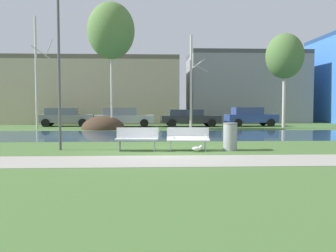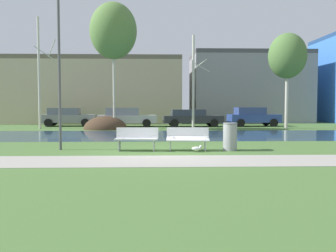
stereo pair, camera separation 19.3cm
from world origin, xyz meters
name	(u,v)px [view 2 (the right image)]	position (x,y,z in m)	size (l,w,h in m)	color
ground_plane	(160,132)	(0.00, 10.00, 0.00)	(120.00, 120.00, 0.00)	#476B33
paved_path_strip	(163,161)	(0.00, -2.03, 0.01)	(60.00, 2.32, 0.01)	#9E998E
river_band	(160,135)	(0.00, 7.61, 0.00)	(80.00, 7.31, 0.01)	#33516B
soil_mound	(105,129)	(-3.87, 12.98, 0.00)	(3.09, 2.98, 1.87)	#423021
bench_left	(137,138)	(-0.96, 0.54, 0.47)	(1.64, 0.67, 0.87)	silver
bench_right	(188,138)	(0.97, 0.54, 0.47)	(1.64, 0.67, 0.87)	silver
trash_bin	(230,136)	(2.57, 0.50, 0.54)	(0.55, 0.55, 1.05)	gray
seagull	(197,148)	(1.28, 0.09, 0.13)	(0.42, 0.16, 0.25)	white
streetlamp	(59,46)	(-3.91, 0.92, 3.96)	(0.32, 0.32, 6.04)	#4C4C51
birch_far_left	(39,72)	(-8.64, 13.53, 4.11)	(1.41, 2.58, 8.03)	beige
birch_left	(113,31)	(-3.22, 12.74, 6.90)	(3.29, 3.29, 8.88)	beige
birch_center_left	(194,81)	(2.48, 13.23, 3.43)	(1.31, 2.18, 6.74)	beige
birch_center	(287,56)	(9.21, 12.96, 5.23)	(2.71, 2.71, 6.88)	#BCB7A8
parked_van_nearest_grey	(68,117)	(-7.45, 16.72, 0.78)	(4.42, 2.23, 1.48)	slate
parked_sedan_second_silver	(126,117)	(-2.66, 15.87, 0.79)	(4.69, 2.25, 1.51)	#B2B5BC
parked_hatch_third_dark	(191,117)	(2.57, 15.75, 0.73)	(4.81, 2.15, 1.37)	#282B30
parked_wagon_fourth_blue	(253,116)	(7.58, 16.11, 0.80)	(4.15, 2.16, 1.53)	#2D4793
building_beige_block	(96,91)	(-6.41, 24.18, 3.09)	(16.96, 9.81, 6.19)	#BCAD8E
building_grey_warehouse	(248,88)	(9.18, 24.13, 3.48)	(11.45, 6.89, 6.97)	gray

